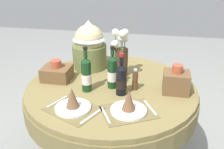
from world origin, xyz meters
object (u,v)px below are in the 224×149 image
at_px(woven_basket_side_left, 57,72).
at_px(gift_tub_back_left, 89,43).
at_px(flower_vase, 121,54).
at_px(pepper_mill, 135,80).
at_px(wine_bottle_left, 112,72).
at_px(woven_basket_side_right, 176,81).
at_px(dining_table, 111,99).
at_px(wine_bottle_centre, 121,79).
at_px(place_setting_left, 73,103).
at_px(place_setting_right, 129,106).
at_px(wine_bottle_right, 86,74).

bearing_deg(woven_basket_side_left, gift_tub_back_left, 56.64).
distance_m(flower_vase, gift_tub_back_left, 0.33).
height_order(pepper_mill, gift_tub_back_left, gift_tub_back_left).
xyz_separation_m(pepper_mill, gift_tub_back_left, (-0.45, 0.36, 0.15)).
bearing_deg(wine_bottle_left, woven_basket_side_right, 1.72).
xyz_separation_m(pepper_mill, woven_basket_side_right, (0.30, 0.02, 0.00)).
bearing_deg(gift_tub_back_left, dining_table, -51.36).
xyz_separation_m(dining_table, woven_basket_side_left, (-0.46, 0.03, 0.18)).
distance_m(wine_bottle_centre, woven_basket_side_right, 0.41).
distance_m(dining_table, wine_bottle_left, 0.25).
bearing_deg(woven_basket_side_left, place_setting_left, -56.45).
height_order(wine_bottle_left, wine_bottle_centre, wine_bottle_left).
xyz_separation_m(place_setting_right, flower_vase, (-0.14, 0.55, 0.15)).
height_order(wine_bottle_left, gift_tub_back_left, gift_tub_back_left).
xyz_separation_m(dining_table, pepper_mill, (0.19, -0.03, 0.20)).
bearing_deg(wine_bottle_centre, wine_bottle_right, 178.79).
bearing_deg(wine_bottle_centre, flower_vase, 99.32).
bearing_deg(woven_basket_side_right, wine_bottle_right, -170.92).
height_order(woven_basket_side_left, woven_basket_side_right, woven_basket_side_right).
height_order(dining_table, gift_tub_back_left, gift_tub_back_left).
bearing_deg(woven_basket_side_right, woven_basket_side_left, 177.90).
bearing_deg(wine_bottle_left, gift_tub_back_left, 128.25).
distance_m(place_setting_right, gift_tub_back_left, 0.83).
distance_m(flower_vase, wine_bottle_left, 0.23).
height_order(dining_table, wine_bottle_centre, wine_bottle_centre).
bearing_deg(flower_vase, wine_bottle_left, -98.07).
bearing_deg(pepper_mill, flower_vase, 122.16).
height_order(dining_table, wine_bottle_left, wine_bottle_left).
height_order(place_setting_left, wine_bottle_centre, wine_bottle_centre).
xyz_separation_m(wine_bottle_right, pepper_mill, (0.36, 0.08, -0.05)).
relative_size(flower_vase, pepper_mill, 2.38).
xyz_separation_m(wine_bottle_centre, gift_tub_back_left, (-0.36, 0.45, 0.11)).
distance_m(wine_bottle_left, woven_basket_side_left, 0.48).
height_order(place_setting_right, pepper_mill, pepper_mill).
distance_m(wine_bottle_left, woven_basket_side_right, 0.48).
distance_m(wine_bottle_centre, wine_bottle_right, 0.26).
xyz_separation_m(place_setting_left, pepper_mill, (0.37, 0.36, 0.03)).
bearing_deg(pepper_mill, gift_tub_back_left, 141.51).
relative_size(wine_bottle_centre, woven_basket_side_left, 1.42).
distance_m(place_setting_right, flower_vase, 0.58).
height_order(flower_vase, wine_bottle_right, flower_vase).
bearing_deg(flower_vase, woven_basket_side_right, -24.79).
bearing_deg(place_setting_right, gift_tub_back_left, 123.31).
relative_size(pepper_mill, woven_basket_side_left, 0.78).
bearing_deg(wine_bottle_centre, gift_tub_back_left, 128.83).
relative_size(place_setting_right, flower_vase, 1.00).
bearing_deg(wine_bottle_right, flower_vase, 55.87).
height_order(wine_bottle_right, pepper_mill, wine_bottle_right).
bearing_deg(wine_bottle_right, place_setting_right, -34.04).
relative_size(wine_bottle_right, woven_basket_side_right, 1.61).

